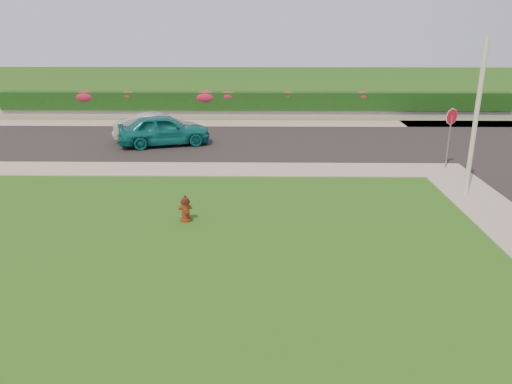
{
  "coord_description": "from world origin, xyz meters",
  "views": [
    {
      "loc": [
        -0.45,
        -10.94,
        5.8
      ],
      "look_at": [
        -0.66,
        3.49,
        0.9
      ],
      "focal_mm": 35.0,
      "sensor_mm": 36.0,
      "label": 1
    }
  ],
  "objects_px": {
    "sedan_teal": "(164,130)",
    "stop_sign": "(451,124)",
    "utility_pole": "(476,120)",
    "fire_hydrant": "(186,209)",
    "sedan_silver": "(158,128)"
  },
  "relations": [
    {
      "from": "fire_hydrant",
      "to": "sedan_silver",
      "type": "distance_m",
      "value": 11.05
    },
    {
      "from": "fire_hydrant",
      "to": "stop_sign",
      "type": "bearing_deg",
      "value": 16.73
    },
    {
      "from": "utility_pole",
      "to": "stop_sign",
      "type": "height_order",
      "value": "utility_pole"
    },
    {
      "from": "sedan_teal",
      "to": "utility_pole",
      "type": "distance_m",
      "value": 14.28
    },
    {
      "from": "utility_pole",
      "to": "stop_sign",
      "type": "bearing_deg",
      "value": 81.83
    },
    {
      "from": "fire_hydrant",
      "to": "stop_sign",
      "type": "xyz_separation_m",
      "value": [
        10.04,
        6.0,
        1.49
      ]
    },
    {
      "from": "utility_pole",
      "to": "sedan_silver",
      "type": "bearing_deg",
      "value": 147.09
    },
    {
      "from": "sedan_teal",
      "to": "utility_pole",
      "type": "bearing_deg",
      "value": -138.04
    },
    {
      "from": "fire_hydrant",
      "to": "sedan_silver",
      "type": "bearing_deg",
      "value": 91.58
    },
    {
      "from": "fire_hydrant",
      "to": "sedan_teal",
      "type": "distance_m",
      "value": 10.23
    },
    {
      "from": "sedan_silver",
      "to": "stop_sign",
      "type": "distance_m",
      "value": 13.88
    },
    {
      "from": "fire_hydrant",
      "to": "sedan_silver",
      "type": "xyz_separation_m",
      "value": [
        -2.99,
        10.63,
        0.35
      ]
    },
    {
      "from": "sedan_silver",
      "to": "fire_hydrant",
      "type": "bearing_deg",
      "value": -161.9
    },
    {
      "from": "utility_pole",
      "to": "sedan_teal",
      "type": "bearing_deg",
      "value": 148.54
    },
    {
      "from": "sedan_teal",
      "to": "stop_sign",
      "type": "relative_size",
      "value": 1.76
    }
  ]
}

